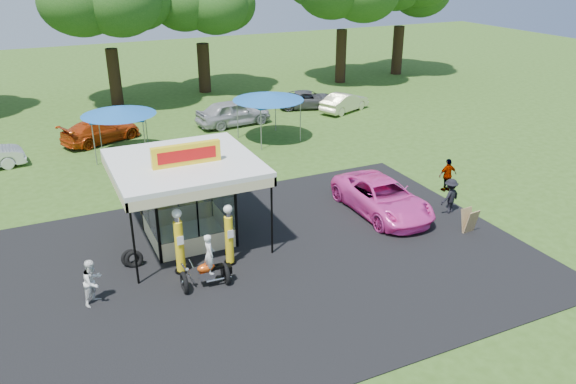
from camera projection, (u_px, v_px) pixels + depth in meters
name	position (u px, v px, depth m)	size (l,w,h in m)	color
ground	(286.00, 289.00, 19.36)	(120.00, 120.00, 0.00)	#324E18
asphalt_apron	(264.00, 261.00, 21.02)	(20.00, 14.00, 0.04)	black
gas_station_kiosk	(186.00, 198.00, 22.03)	(5.40, 5.40, 4.18)	white
gas_pump_left	(179.00, 243.00, 19.85)	(0.47, 0.47, 2.54)	black
gas_pump_right	(229.00, 236.00, 20.45)	(0.45, 0.45, 2.41)	black
motorcycle	(208.00, 266.00, 19.20)	(1.76, 0.88, 2.08)	black
spare_tires	(132.00, 259.00, 20.59)	(0.80, 0.48, 0.69)	black
a_frame_sign	(469.00, 221.00, 23.02)	(0.60, 0.56, 1.03)	#593819
kiosk_car	(175.00, 207.00, 24.38)	(1.13, 2.82, 0.96)	yellow
pink_sedan	(382.00, 197.00, 24.67)	(2.50, 5.43, 1.51)	#FD44B7
spectator_west	(93.00, 282.00, 18.28)	(0.78, 0.61, 1.60)	white
spectator_east_a	(450.00, 196.00, 24.63)	(1.05, 0.60, 1.62)	black
spectator_east_b	(448.00, 175.00, 26.93)	(0.96, 0.40, 1.64)	gray
bg_car_b	(101.00, 131.00, 33.94)	(1.96, 4.82, 1.40)	#BA3C0E
bg_car_c	(233.00, 113.00, 37.17)	(2.00, 4.98, 1.70)	#B1AFB4
bg_car_d	(309.00, 99.00, 41.35)	(2.11, 4.57, 1.27)	#4E4E50
bg_car_e	(344.00, 102.00, 40.38)	(1.44, 4.14, 1.36)	beige
tent_west	(118.00, 111.00, 30.95)	(4.10, 4.10, 2.86)	gray
tent_east	(268.00, 96.00, 33.56)	(4.29, 4.29, 3.00)	gray
oak_far_c	(105.00, 0.00, 39.40)	(10.05, 10.05, 11.84)	black
oak_far_d	(200.00, 4.00, 43.58)	(9.13, 9.13, 10.86)	black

